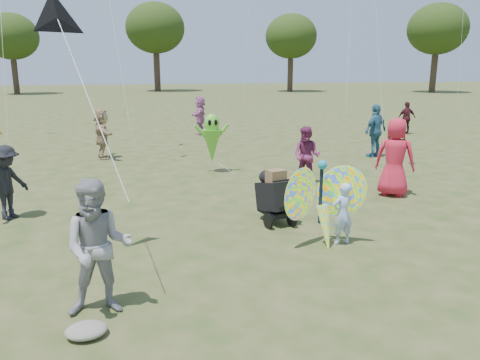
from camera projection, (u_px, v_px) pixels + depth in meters
name	position (u px, v px, depth m)	size (l,w,h in m)	color
ground	(276.00, 271.00, 7.18)	(160.00, 160.00, 0.00)	#51592B
child_girl	(343.00, 214.00, 8.17)	(0.40, 0.26, 1.11)	#A6C0EB
adult_man	(98.00, 248.00, 5.78)	(0.85, 0.66, 1.75)	#949399
grey_bag	(86.00, 330.00, 5.43)	(0.48, 0.40, 0.15)	gray
crowd_a	(395.00, 157.00, 11.19)	(0.92, 0.60, 1.89)	red
crowd_b	(7.00, 183.00, 9.49)	(0.99, 0.57, 1.53)	black
crowd_c	(375.00, 131.00, 16.09)	(1.06, 0.44, 1.82)	#326A8A
crowd_d	(102.00, 134.00, 15.80)	(1.58, 0.50, 1.70)	tan
crowd_e	(307.00, 156.00, 12.31)	(0.75, 0.58, 1.54)	#792855
crowd_h	(407.00, 118.00, 21.60)	(0.87, 0.36, 1.49)	#4A1824
crowd_j	(200.00, 115.00, 21.63)	(1.61, 0.51, 1.74)	#B668A2
jogging_stroller	(274.00, 192.00, 9.36)	(0.65, 1.11, 1.09)	black
butterfly_kite	(323.00, 204.00, 8.05)	(1.74, 0.75, 1.72)	#DA4522
delta_kite_rig	(58.00, 19.00, 6.74)	(1.32, 2.08, 2.74)	black
alien_kite	(212.00, 140.00, 13.66)	(1.12, 0.69, 1.74)	#5DC52E
tree_line	(178.00, 29.00, 48.89)	(91.78, 33.60, 10.79)	#3A2D21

